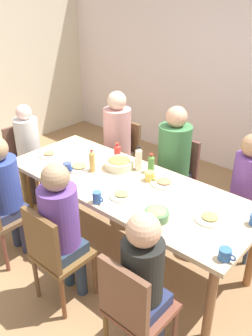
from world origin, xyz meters
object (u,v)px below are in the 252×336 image
at_px(person_2, 3,187).
at_px(bottle_3, 139,159).
at_px(plate_0, 49,154).
at_px(cup_3, 97,197).
at_px(person_5, 143,276).
at_px(cup_0, 225,254).
at_px(plate_3, 210,218).
at_px(chair_6, 55,252).
at_px(chair_5, 134,307).
at_px(bottle_1, 117,152).
at_px(chair_4, 26,158).
at_px(chair_3, 247,200).
at_px(person_0, 174,155).
at_px(chair_1, 122,154).
at_px(cup_5, 150,176).
at_px(cup_1, 64,181).
at_px(plate_2, 164,182).
at_px(person_3, 246,185).
at_px(plate_4, 122,195).
at_px(person_1, 117,135).
at_px(bowl_1, 119,163).
at_px(plate_1, 79,167).
at_px(person_4, 29,146).
at_px(bowl_0, 157,214).
at_px(dining_table, 126,190).
at_px(chair_0, 177,174).
at_px(bottle_0, 92,161).
at_px(person_6, 61,222).

bearing_deg(person_2, bottle_3, 54.97).
height_order(plate_0, cup_3, cup_3).
xyz_separation_m(person_5, cup_0, (0.34, 0.42, 0.10)).
bearing_deg(plate_3, chair_6, -135.29).
bearing_deg(chair_5, cup_3, 149.90).
distance_m(person_5, bottle_1, 1.57).
height_order(person_2, chair_4, person_2).
bearing_deg(chair_3, person_0, -173.71).
xyz_separation_m(chair_1, cup_0, (1.93, -1.16, 0.29)).
distance_m(plate_3, cup_5, 0.73).
distance_m(cup_0, cup_1, 1.50).
height_order(person_0, person_2, person_0).
xyz_separation_m(person_0, plate_2, (0.27, -0.53, 0.00)).
relative_size(cup_0, cup_3, 1.11).
relative_size(plate_0, cup_5, 1.70).
height_order(chair_4, bottle_1, bottle_1).
xyz_separation_m(chair_3, chair_4, (-2.37, -0.84, 0.00)).
bearing_deg(person_3, plate_4, -125.81).
distance_m(chair_1, plate_4, 1.40).
height_order(person_1, person_5, person_1).
height_order(person_1, bowl_1, person_1).
height_order(plate_1, plate_3, same).
xyz_separation_m(person_1, plate_4, (0.92, -0.94, 0.00)).
xyz_separation_m(chair_3, chair_6, (-0.80, -1.67, 0.00)).
relative_size(cup_1, cup_3, 1.17).
relative_size(person_3, plate_1, 4.74).
bearing_deg(cup_0, plate_2, 148.04).
bearing_deg(cup_5, chair_1, 144.63).
height_order(person_4, bowl_0, person_4).
height_order(person_0, plate_4, person_0).
xyz_separation_m(person_1, chair_4, (-0.78, -0.75, -0.27)).
xyz_separation_m(plate_3, cup_3, (-0.81, -0.39, 0.04)).
bearing_deg(dining_table, chair_0, 90.00).
distance_m(person_1, bowl_1, 0.79).
distance_m(plate_0, cup_1, 0.68).
relative_size(person_0, plate_0, 6.22).
relative_size(chair_4, cup_5, 7.36).
bearing_deg(dining_table, chair_5, -46.37).
bearing_deg(chair_4, chair_5, -19.42).
height_order(chair_4, cup_5, chair_4).
relative_size(person_2, person_5, 1.04).
bearing_deg(chair_0, chair_3, 0.00).
relative_size(chair_4, cup_3, 8.35).
distance_m(bowl_1, bottle_0, 0.27).
relative_size(plate_3, cup_0, 1.96).
xyz_separation_m(person_2, bottle_0, (0.41, 0.70, 0.13)).
distance_m(plate_3, bowl_1, 1.10).
xyz_separation_m(chair_3, person_5, (0.00, -1.58, 0.20)).
bearing_deg(person_6, person_3, 61.86).
xyz_separation_m(bowl_0, cup_5, (-0.40, 0.44, -0.00)).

